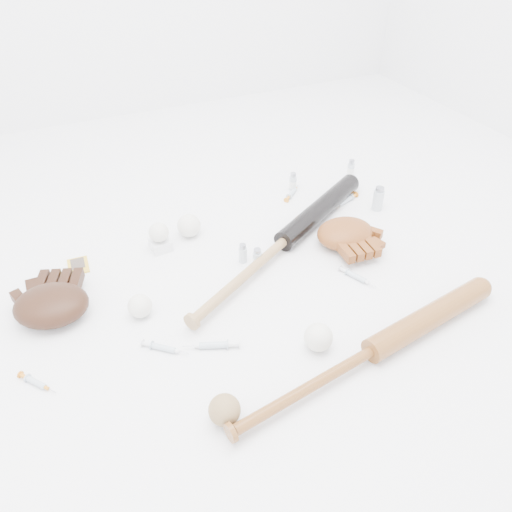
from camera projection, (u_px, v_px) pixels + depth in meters
name	position (u px, v px, depth m)	size (l,w,h in m)	color
bat_dark	(285.00, 240.00, 1.66)	(0.99, 0.07, 0.07)	black
bat_wood	(373.00, 350.00, 1.28)	(0.92, 0.07, 0.07)	brown
glove_dark	(51.00, 305.00, 1.40)	(0.25, 0.25, 0.09)	black
glove_tan	(345.00, 233.00, 1.68)	(0.23, 0.23, 0.08)	brown
trading_card	(78.00, 266.00, 1.60)	(0.06, 0.09, 0.00)	gold
pedestal	(161.00, 245.00, 1.67)	(0.06, 0.06, 0.04)	white
baseball_on_pedestal	(159.00, 232.00, 1.64)	(0.07, 0.07, 0.07)	white
baseball_left	(140.00, 306.00, 1.41)	(0.07, 0.07, 0.07)	white
baseball_upper	(189.00, 226.00, 1.72)	(0.08, 0.08, 0.08)	white
baseball_mid	(318.00, 337.00, 1.31)	(0.08, 0.08, 0.08)	white
baseball_aged	(225.00, 410.00, 1.14)	(0.07, 0.07, 0.07)	olive
syringe_0	(36.00, 383.00, 1.23)	(0.13, 0.02, 0.02)	#ADBCC6
syringe_1	(213.00, 345.00, 1.33)	(0.17, 0.03, 0.02)	#ADBCC6
syringe_2	(292.00, 193.00, 1.95)	(0.15, 0.03, 0.02)	#ADBCC6
syringe_3	(356.00, 276.00, 1.55)	(0.15, 0.03, 0.02)	#ADBCC6
syringe_4	(345.00, 201.00, 1.91)	(0.17, 0.03, 0.02)	#ADBCC6
syringe_5	(163.00, 348.00, 1.32)	(0.15, 0.03, 0.02)	#ADBCC6
vial_0	(293.00, 182.00, 1.97)	(0.03, 0.03, 0.07)	silver
vial_1	(351.00, 168.00, 2.06)	(0.03, 0.03, 0.07)	silver
vial_2	(257.00, 258.00, 1.58)	(0.03, 0.03, 0.07)	silver
vial_3	(378.00, 198.00, 1.85)	(0.04, 0.04, 0.09)	silver
vial_4	(243.00, 253.00, 1.61)	(0.03, 0.03, 0.07)	silver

